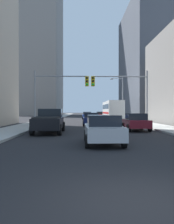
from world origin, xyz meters
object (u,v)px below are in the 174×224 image
(sedan_silver, at_px, (103,129))
(traffic_signal_near_left, at_px, (59,88))
(city_bus, at_px, (112,110))
(sedan_red, at_px, (100,115))
(pickup_truck_black, at_px, (49,121))
(sedan_maroon, at_px, (136,122))
(sedan_navy, at_px, (91,119))
(traffic_signal_near_right, at_px, (122,88))
(sedan_blue, at_px, (87,116))

(sedan_silver, distance_m, traffic_signal_near_left, 13.70)
(city_bus, height_order, sedan_red, city_bus)
(sedan_silver, height_order, sedan_red, same)
(city_bus, height_order, sedan_silver, city_bus)
(city_bus, bearing_deg, pickup_truck_black, -108.86)
(sedan_maroon, xyz_separation_m, sedan_red, (-0.24, 36.00, 0.00))
(sedan_red, bearing_deg, sedan_maroon, -89.61)
(sedan_navy, xyz_separation_m, traffic_signal_near_right, (3.21, -2.43, 3.37))
(sedan_red, xyz_separation_m, traffic_signal_near_right, (-0.15, -31.41, 3.37))
(traffic_signal_near_right, bearing_deg, sedan_blue, 97.95)
(sedan_silver, xyz_separation_m, traffic_signal_near_right, (3.25, 12.82, 3.37))
(pickup_truck_black, xyz_separation_m, sedan_blue, (3.72, 29.23, -0.16))
(pickup_truck_black, bearing_deg, city_bus, 71.14)
(city_bus, bearing_deg, sedan_silver, -98.48)
(pickup_truck_black, height_order, traffic_signal_near_right, traffic_signal_near_right)
(pickup_truck_black, height_order, sedan_silver, pickup_truck_black)
(sedan_maroon, relative_size, sedan_red, 1.00)
(sedan_navy, height_order, sedan_red, same)
(city_bus, bearing_deg, sedan_blue, 128.72)
(pickup_truck_black, relative_size, sedan_red, 1.29)
(traffic_signal_near_left, bearing_deg, city_bus, 65.17)
(sedan_maroon, relative_size, sedan_blue, 1.00)
(city_bus, xyz_separation_m, sedan_maroon, (-0.84, -21.80, -1.16))
(city_bus, height_order, traffic_signal_near_right, traffic_signal_near_right)
(pickup_truck_black, height_order, sedan_navy, pickup_truck_black)
(city_bus, relative_size, sedan_red, 2.72)
(traffic_signal_near_left, bearing_deg, sedan_blue, 81.07)
(sedan_red, bearing_deg, sedan_silver, -94.39)
(pickup_truck_black, relative_size, traffic_signal_near_left, 0.91)
(pickup_truck_black, height_order, sedan_blue, pickup_truck_black)
(sedan_red, bearing_deg, traffic_signal_near_left, -102.36)
(sedan_blue, height_order, traffic_signal_near_right, traffic_signal_near_right)
(sedan_red, relative_size, traffic_signal_near_left, 0.71)
(sedan_maroon, bearing_deg, sedan_silver, -113.86)
(traffic_signal_near_left, bearing_deg, pickup_truck_black, -91.34)
(sedan_maroon, bearing_deg, traffic_signal_near_left, 147.17)
(city_bus, distance_m, sedan_red, 14.29)
(sedan_silver, relative_size, sedan_maroon, 0.99)
(pickup_truck_black, relative_size, sedan_navy, 1.29)
(pickup_truck_black, distance_m, sedan_maroon, 7.53)
(city_bus, distance_m, sedan_navy, 15.47)
(city_bus, xyz_separation_m, sedan_navy, (-4.44, -14.77, -1.16))
(sedan_maroon, bearing_deg, traffic_signal_near_right, 94.85)
(traffic_signal_near_left, bearing_deg, sedan_navy, 34.69)
(traffic_signal_near_right, bearing_deg, sedan_maroon, -85.15)
(sedan_red, bearing_deg, sedan_navy, -96.62)
(sedan_navy, xyz_separation_m, sedan_red, (3.36, 28.97, 0.00))
(sedan_silver, relative_size, sedan_navy, 1.00)
(city_bus, bearing_deg, traffic_signal_near_left, -114.83)
(city_bus, distance_m, pickup_truck_black, 25.12)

